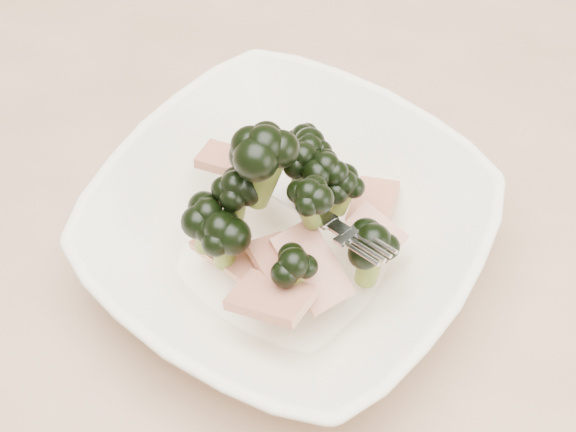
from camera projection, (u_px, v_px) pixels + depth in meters
The scene contains 2 objects.
dining_table at pixel (236, 283), 0.66m from camera, with size 1.20×0.80×0.75m.
broccoli_dish at pixel (288, 227), 0.53m from camera, with size 0.32×0.32×0.13m.
Camera 1 is at (0.12, -0.30, 1.23)m, focal length 50.00 mm.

